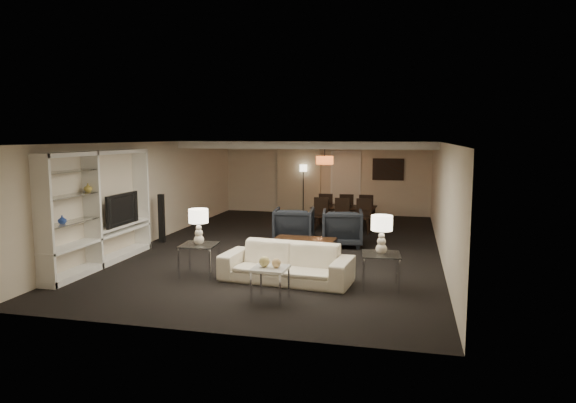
% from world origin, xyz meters
% --- Properties ---
extents(floor, '(11.00, 11.00, 0.00)m').
position_xyz_m(floor, '(0.00, 0.00, 0.00)').
color(floor, black).
rests_on(floor, ground).
extents(ceiling, '(7.00, 11.00, 0.02)m').
position_xyz_m(ceiling, '(0.00, 0.00, 2.50)').
color(ceiling, silver).
rests_on(ceiling, ground).
extents(wall_back, '(7.00, 0.02, 2.50)m').
position_xyz_m(wall_back, '(0.00, 5.50, 1.25)').
color(wall_back, beige).
rests_on(wall_back, ground).
extents(wall_front, '(7.00, 0.02, 2.50)m').
position_xyz_m(wall_front, '(0.00, -5.50, 1.25)').
color(wall_front, beige).
rests_on(wall_front, ground).
extents(wall_left, '(0.02, 11.00, 2.50)m').
position_xyz_m(wall_left, '(-3.50, 0.00, 1.25)').
color(wall_left, beige).
rests_on(wall_left, ground).
extents(wall_right, '(0.02, 11.00, 2.50)m').
position_xyz_m(wall_right, '(3.50, 0.00, 1.25)').
color(wall_right, beige).
rests_on(wall_right, ground).
extents(ceiling_soffit, '(7.00, 4.00, 0.20)m').
position_xyz_m(ceiling_soffit, '(0.00, 3.50, 2.40)').
color(ceiling_soffit, silver).
rests_on(ceiling_soffit, ceiling).
extents(curtains, '(1.50, 0.12, 2.40)m').
position_xyz_m(curtains, '(-0.90, 5.42, 1.20)').
color(curtains, beige).
rests_on(curtains, wall_back).
extents(door, '(0.90, 0.05, 2.10)m').
position_xyz_m(door, '(0.70, 5.47, 1.05)').
color(door, silver).
rests_on(door, wall_back).
extents(painting, '(0.95, 0.04, 0.65)m').
position_xyz_m(painting, '(2.10, 5.46, 1.55)').
color(painting, '#142D38').
rests_on(painting, wall_back).
extents(media_unit, '(0.38, 3.40, 2.35)m').
position_xyz_m(media_unit, '(-3.31, -2.60, 1.18)').
color(media_unit, white).
rests_on(media_unit, wall_left).
extents(pendant_light, '(0.52, 0.52, 0.24)m').
position_xyz_m(pendant_light, '(0.30, 3.50, 1.92)').
color(pendant_light, '#D8591E').
rests_on(pendant_light, ceiling_soffit).
extents(sofa, '(2.46, 1.17, 0.69)m').
position_xyz_m(sofa, '(0.65, -2.86, 0.35)').
color(sofa, beige).
rests_on(sofa, floor).
extents(coffee_table, '(1.34, 0.82, 0.47)m').
position_xyz_m(coffee_table, '(0.65, -1.26, 0.23)').
color(coffee_table, black).
rests_on(coffee_table, floor).
extents(armchair_left, '(1.04, 1.06, 0.88)m').
position_xyz_m(armchair_left, '(0.05, 0.44, 0.44)').
color(armchair_left, black).
rests_on(armchair_left, floor).
extents(armchair_right, '(1.07, 1.09, 0.88)m').
position_xyz_m(armchair_right, '(1.25, 0.44, 0.44)').
color(armchair_right, black).
rests_on(armchair_right, floor).
extents(side_table_left, '(0.71, 0.71, 0.61)m').
position_xyz_m(side_table_left, '(-1.05, -2.86, 0.30)').
color(side_table_left, silver).
rests_on(side_table_left, floor).
extents(side_table_right, '(0.72, 0.72, 0.61)m').
position_xyz_m(side_table_right, '(2.35, -2.86, 0.30)').
color(side_table_right, silver).
rests_on(side_table_right, floor).
extents(table_lamp_left, '(0.38, 0.38, 0.67)m').
position_xyz_m(table_lamp_left, '(-1.05, -2.86, 0.95)').
color(table_lamp_left, white).
rests_on(table_lamp_left, side_table_left).
extents(table_lamp_right, '(0.40, 0.40, 0.67)m').
position_xyz_m(table_lamp_right, '(2.35, -2.86, 0.95)').
color(table_lamp_right, beige).
rests_on(table_lamp_right, side_table_right).
extents(marble_table, '(0.57, 0.57, 0.54)m').
position_xyz_m(marble_table, '(0.65, -3.96, 0.27)').
color(marble_table, white).
rests_on(marble_table, floor).
extents(gold_gourd_a, '(0.17, 0.17, 0.17)m').
position_xyz_m(gold_gourd_a, '(0.55, -3.96, 0.63)').
color(gold_gourd_a, '#D5C270').
rests_on(gold_gourd_a, marble_table).
extents(gold_gourd_b, '(0.15, 0.15, 0.15)m').
position_xyz_m(gold_gourd_b, '(0.75, -3.96, 0.62)').
color(gold_gourd_b, '#EFC27E').
rests_on(gold_gourd_b, marble_table).
extents(television, '(1.18, 0.15, 0.68)m').
position_xyz_m(television, '(-3.28, -2.01, 1.09)').
color(television, black).
rests_on(television, media_unit).
extents(vase_blue, '(0.15, 0.15, 0.16)m').
position_xyz_m(vase_blue, '(-3.31, -3.77, 1.14)').
color(vase_blue, '#223D96').
rests_on(vase_blue, media_unit).
extents(vase_amber, '(0.16, 0.16, 0.17)m').
position_xyz_m(vase_amber, '(-3.31, -2.96, 1.64)').
color(vase_amber, '#AC9239').
rests_on(vase_amber, media_unit).
extents(floor_speaker, '(0.15, 0.15, 1.21)m').
position_xyz_m(floor_speaker, '(-3.20, -0.18, 0.60)').
color(floor_speaker, black).
rests_on(floor_speaker, floor).
extents(dining_table, '(1.85, 1.10, 0.63)m').
position_xyz_m(dining_table, '(0.98, 2.79, 0.32)').
color(dining_table, black).
rests_on(dining_table, floor).
extents(chair_nl, '(0.48, 0.48, 0.94)m').
position_xyz_m(chair_nl, '(0.38, 2.14, 0.47)').
color(chair_nl, black).
rests_on(chair_nl, floor).
extents(chair_nm, '(0.46, 0.46, 0.94)m').
position_xyz_m(chair_nm, '(0.98, 2.14, 0.47)').
color(chair_nm, black).
rests_on(chair_nm, floor).
extents(chair_nr, '(0.46, 0.46, 0.94)m').
position_xyz_m(chair_nr, '(1.58, 2.14, 0.47)').
color(chair_nr, black).
rests_on(chair_nr, floor).
extents(chair_fl, '(0.44, 0.44, 0.94)m').
position_xyz_m(chair_fl, '(0.38, 3.44, 0.47)').
color(chair_fl, black).
rests_on(chair_fl, floor).
extents(chair_fm, '(0.48, 0.48, 0.94)m').
position_xyz_m(chair_fm, '(0.98, 3.44, 0.47)').
color(chair_fm, black).
rests_on(chair_fm, floor).
extents(chair_fr, '(0.45, 0.45, 0.94)m').
position_xyz_m(chair_fr, '(1.58, 3.44, 0.47)').
color(chair_fr, black).
rests_on(chair_fr, floor).
extents(floor_lamp, '(0.31, 0.31, 1.68)m').
position_xyz_m(floor_lamp, '(-0.70, 5.20, 0.84)').
color(floor_lamp, black).
rests_on(floor_lamp, floor).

